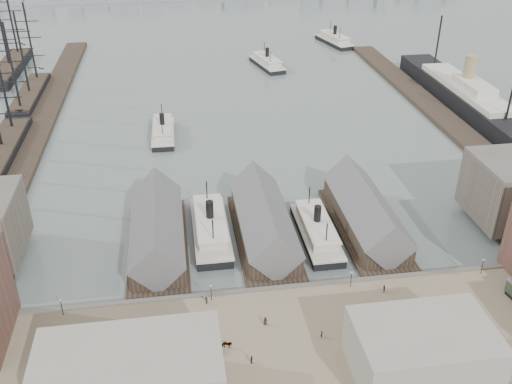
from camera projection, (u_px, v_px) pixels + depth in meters
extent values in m
plane|color=slate|center=(276.00, 280.00, 127.91)|extent=(900.00, 900.00, 0.00)
cube|color=#7F6F55|center=(295.00, 340.00, 110.19)|extent=(180.00, 30.00, 2.00)
cube|color=#59544C|center=(280.00, 291.00, 122.86)|extent=(180.00, 1.20, 2.30)
cube|color=#2D231C|center=(40.00, 124.00, 204.75)|extent=(10.00, 220.00, 1.60)
cube|color=#2D231C|center=(436.00, 112.00, 215.17)|extent=(10.00, 180.00, 1.60)
cube|color=#2D231C|center=(159.00, 247.00, 138.00)|extent=(14.00, 42.00, 1.20)
cube|color=#2D231C|center=(158.00, 234.00, 137.34)|extent=(12.00, 36.00, 5.00)
cube|color=#59595B|center=(157.00, 225.00, 136.06)|extent=(12.60, 37.00, 12.60)
cube|color=#2D231C|center=(264.00, 238.00, 141.39)|extent=(14.00, 42.00, 1.20)
cube|color=#2D231C|center=(264.00, 226.00, 140.72)|extent=(12.00, 36.00, 5.00)
cube|color=#59595B|center=(264.00, 217.00, 139.45)|extent=(12.60, 37.00, 12.60)
cube|color=#2D231C|center=(365.00, 230.00, 144.77)|extent=(14.00, 42.00, 1.20)
cube|color=#2D231C|center=(365.00, 217.00, 144.11)|extent=(12.00, 36.00, 5.00)
cube|color=#59595B|center=(366.00, 209.00, 142.83)|extent=(12.60, 37.00, 12.60)
cube|color=gray|center=(422.00, 351.00, 99.52)|extent=(24.00, 16.00, 10.00)
cube|color=gray|center=(131.00, 380.00, 92.51)|extent=(30.00, 16.00, 12.00)
cylinder|color=black|center=(62.00, 308.00, 114.15)|extent=(0.16, 0.16, 3.60)
sphere|color=silver|center=(60.00, 300.00, 113.21)|extent=(0.44, 0.44, 0.44)
cylinder|color=black|center=(211.00, 293.00, 118.06)|extent=(0.16, 0.16, 3.60)
sphere|color=silver|center=(211.00, 286.00, 117.12)|extent=(0.44, 0.44, 0.44)
cylinder|color=black|center=(351.00, 280.00, 121.97)|extent=(0.16, 0.16, 3.60)
sphere|color=silver|center=(352.00, 273.00, 121.03)|extent=(0.44, 0.44, 0.44)
cylinder|color=black|center=(482.00, 267.00, 125.87)|extent=(0.16, 0.16, 3.60)
sphere|color=silver|center=(484.00, 260.00, 124.94)|extent=(0.44, 0.44, 0.44)
cube|color=black|center=(211.00, 232.00, 143.15)|extent=(8.38, 29.31, 1.88)
cube|color=silver|center=(211.00, 228.00, 142.49)|extent=(8.79, 29.31, 0.52)
cube|color=silver|center=(210.00, 223.00, 141.77)|extent=(6.80, 20.94, 2.30)
cube|color=silver|center=(210.00, 218.00, 141.04)|extent=(7.33, 23.03, 0.42)
cylinder|color=black|center=(210.00, 210.00, 139.91)|extent=(1.88, 1.88, 4.71)
cylinder|color=black|center=(207.00, 192.00, 148.13)|extent=(0.31, 0.31, 6.28)
cylinder|color=black|center=(213.00, 231.00, 131.90)|extent=(0.31, 0.31, 6.28)
cube|color=black|center=(316.00, 235.00, 142.30)|extent=(7.75, 27.12, 1.74)
cube|color=silver|center=(316.00, 230.00, 141.68)|extent=(8.14, 27.12, 0.48)
cube|color=silver|center=(317.00, 226.00, 141.01)|extent=(6.29, 19.37, 2.13)
cube|color=silver|center=(317.00, 221.00, 140.35)|extent=(6.78, 21.31, 0.39)
cylinder|color=black|center=(318.00, 214.00, 139.30)|extent=(1.74, 1.74, 4.36)
cylinder|color=black|center=(309.00, 197.00, 146.90)|extent=(0.29, 0.29, 5.81)
cylinder|color=black|center=(327.00, 234.00, 131.89)|extent=(0.29, 0.29, 5.81)
cube|color=black|center=(163.00, 134.00, 196.58)|extent=(7.58, 25.25, 1.62)
cube|color=silver|center=(163.00, 131.00, 196.01)|extent=(7.94, 25.25, 0.45)
cube|color=silver|center=(163.00, 128.00, 195.39)|extent=(6.12, 18.05, 1.98)
cube|color=silver|center=(162.00, 125.00, 194.77)|extent=(6.60, 19.85, 0.36)
cylinder|color=black|center=(162.00, 119.00, 193.80)|extent=(1.62, 1.62, 4.04)
cylinder|color=black|center=(162.00, 111.00, 200.85)|extent=(0.27, 0.27, 5.39)
cylinder|color=black|center=(162.00, 129.00, 186.93)|extent=(0.27, 0.27, 5.39)
cube|color=black|center=(267.00, 65.00, 266.50)|extent=(13.60, 27.80, 1.72)
cube|color=silver|center=(267.00, 63.00, 265.89)|extent=(13.97, 27.89, 0.48)
cube|color=silver|center=(267.00, 60.00, 265.23)|extent=(10.45, 20.03, 2.10)
cube|color=silver|center=(267.00, 57.00, 264.57)|extent=(11.35, 22.00, 0.38)
cylinder|color=black|center=(267.00, 52.00, 263.54)|extent=(1.72, 1.72, 4.30)
cylinder|color=black|center=(264.00, 48.00, 271.04)|extent=(0.29, 0.29, 5.73)
cylinder|color=black|center=(270.00, 58.00, 256.23)|extent=(0.29, 0.29, 5.73)
cube|color=black|center=(334.00, 42.00, 301.79)|extent=(14.72, 29.61, 1.83)
cube|color=silver|center=(334.00, 40.00, 301.14)|extent=(15.11, 29.71, 0.51)
cube|color=silver|center=(335.00, 37.00, 300.44)|extent=(11.29, 21.34, 2.24)
cube|color=silver|center=(335.00, 34.00, 299.74)|extent=(12.27, 23.44, 0.41)
cylinder|color=black|center=(335.00, 30.00, 298.64)|extent=(1.83, 1.83, 4.58)
cylinder|color=black|center=(330.00, 26.00, 306.62)|extent=(0.31, 0.31, 6.10)
cylinder|color=black|center=(340.00, 35.00, 290.85)|extent=(0.31, 0.31, 6.10)
cylinder|color=black|center=(1.00, 80.00, 186.10)|extent=(0.83, 0.83, 35.13)
cube|color=black|center=(30.00, 96.00, 227.67)|extent=(8.44, 48.78, 3.38)
cube|color=#2D231C|center=(29.00, 91.00, 226.70)|extent=(7.97, 43.90, 0.56)
cylinder|color=black|center=(12.00, 67.00, 204.57)|extent=(0.75, 0.75, 31.89)
cylinder|color=black|center=(22.00, 54.00, 219.27)|extent=(0.75, 0.75, 31.89)
cylinder|color=black|center=(30.00, 42.00, 233.97)|extent=(0.75, 0.75, 31.89)
cube|color=black|center=(10.00, 69.00, 258.30)|extent=(9.64, 53.56, 3.86)
cube|color=#2D231C|center=(9.00, 64.00, 257.20)|extent=(9.11, 48.21, 0.64)
cylinder|color=black|center=(1.00, 25.00, 248.72)|extent=(0.86, 0.86, 36.42)
cylinder|color=black|center=(10.00, 16.00, 264.86)|extent=(0.86, 0.86, 36.42)
cube|color=black|center=(464.00, 98.00, 221.34)|extent=(13.63, 99.57, 6.29)
cube|color=silver|center=(466.00, 88.00, 219.27)|extent=(11.53, 57.65, 2.10)
cube|color=silver|center=(474.00, 86.00, 213.47)|extent=(8.39, 20.96, 3.14)
cylinder|color=tan|center=(470.00, 69.00, 215.67)|extent=(4.61, 4.61, 10.48)
imported|color=black|center=(74.00, 347.00, 106.10)|extent=(1.96, 1.89, 1.67)
cube|color=#3F2D21|center=(60.00, 352.00, 104.75)|extent=(3.00, 2.52, 0.25)
cylinder|color=black|center=(62.00, 356.00, 104.43)|extent=(1.02, 0.57, 1.10)
cylinder|color=black|center=(59.00, 352.00, 105.42)|extent=(1.02, 0.57, 1.10)
imported|color=black|center=(227.00, 345.00, 106.51)|extent=(2.12, 1.32, 1.66)
cube|color=#3F2D21|center=(214.00, 348.00, 105.64)|extent=(2.87, 2.05, 0.25)
cylinder|color=black|center=(215.00, 352.00, 105.25)|extent=(1.09, 0.33, 1.10)
cylinder|color=black|center=(213.00, 347.00, 106.38)|extent=(1.09, 0.33, 1.10)
imported|color=black|center=(376.00, 322.00, 111.94)|extent=(1.41, 1.63, 1.61)
cube|color=#3F2D21|center=(364.00, 323.00, 111.50)|extent=(2.64, 1.56, 0.25)
cylinder|color=black|center=(365.00, 327.00, 111.08)|extent=(1.10, 0.11, 1.10)
cylinder|color=black|center=(362.00, 322.00, 112.28)|extent=(1.10, 0.11, 1.10)
imported|color=black|center=(2.00, 341.00, 107.41)|extent=(0.80, 0.77, 1.77)
imported|color=black|center=(47.00, 355.00, 104.23)|extent=(1.05, 0.98, 1.73)
imported|color=black|center=(206.00, 300.00, 117.51)|extent=(1.01, 1.25, 1.69)
imported|color=black|center=(251.00, 360.00, 103.29)|extent=(0.84, 1.07, 1.69)
imported|color=black|center=(265.00, 321.00, 112.11)|extent=(1.01, 0.83, 1.77)
imported|color=black|center=(322.00, 334.00, 109.01)|extent=(0.64, 0.72, 1.61)
imported|color=black|center=(384.00, 289.00, 120.77)|extent=(1.00, 1.06, 1.72)
imported|color=black|center=(425.00, 341.00, 107.24)|extent=(0.77, 1.20, 1.77)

